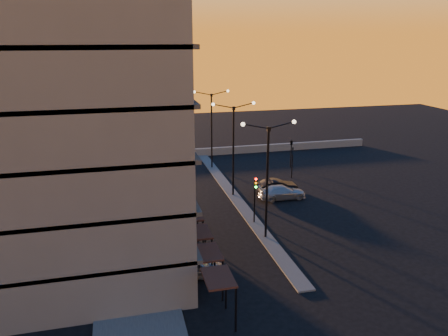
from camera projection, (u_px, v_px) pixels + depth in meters
ground at (265, 238)px, 35.00m from camera, size 120.00×120.00×0.00m
sidewalk_west at (130, 230)px, 36.28m from camera, size 5.00×40.00×0.12m
median at (233, 195)px, 44.28m from camera, size 1.20×36.00×0.12m
parapet at (217, 151)px, 59.48m from camera, size 44.00×0.50×1.00m
building at (66, 94)px, 28.36m from camera, size 14.35×17.08×25.00m
streetlamp_near at (267, 171)px, 33.38m from camera, size 4.32×0.32×9.51m
streetlamp_mid at (233, 142)px, 42.68m from camera, size 4.32×0.32×9.51m
streetlamp_far at (212, 123)px, 51.97m from camera, size 4.32×0.32×9.51m
traffic_light_main at (255, 192)px, 36.83m from camera, size 0.28×0.44×4.25m
signal_east_a at (292, 162)px, 49.29m from camera, size 0.13×0.16×3.60m
signal_east_b at (291, 143)px, 53.02m from camera, size 0.42×1.99×3.60m
car_hatchback at (195, 268)px, 29.18m from camera, size 4.16×2.24×1.34m
car_sedan at (277, 186)px, 44.91m from camera, size 4.34×1.55×1.43m
car_wagon at (282, 192)px, 43.27m from camera, size 4.75×1.97×1.37m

